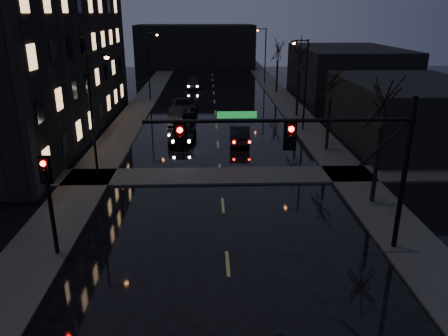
{
  "coord_description": "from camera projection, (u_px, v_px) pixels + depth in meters",
  "views": [
    {
      "loc": [
        -0.75,
        -8.18,
        10.12
      ],
      "look_at": [
        -0.04,
        11.21,
        3.2
      ],
      "focal_mm": 35.0,
      "sensor_mm": 36.0,
      "label": 1
    }
  ],
  "objects": [
    {
      "name": "tree_far",
      "position": [
        278.0,
        46.0,
        56.44
      ],
      "size": [
        3.43,
        3.43,
        7.88
      ],
      "color": "black",
      "rests_on": "ground"
    },
    {
      "name": "oncoming_car_a",
      "position": [
        183.0,
        132.0,
        36.0
      ],
      "size": [
        2.38,
        4.99,
        1.65
      ],
      "primitive_type": "imported",
      "rotation": [
        0.0,
        0.0,
        -0.09
      ],
      "color": "black",
      "rests_on": "ground"
    },
    {
      "name": "sidewalk_left",
      "position": [
        131.0,
        119.0,
        43.75
      ],
      "size": [
        3.0,
        140.0,
        0.12
      ],
      "primitive_type": "cube",
      "color": "#2D2D2B",
      "rests_on": "ground"
    },
    {
      "name": "lead_car",
      "position": [
        240.0,
        134.0,
        35.67
      ],
      "size": [
        1.83,
        4.57,
        1.48
      ],
      "primitive_type": "imported",
      "rotation": [
        0.0,
        0.0,
        3.08
      ],
      "color": "black",
      "rests_on": "ground"
    },
    {
      "name": "oncoming_car_b",
      "position": [
        177.0,
        116.0,
        42.21
      ],
      "size": [
        1.57,
        4.15,
        1.35
      ],
      "primitive_type": "imported",
      "rotation": [
        0.0,
        0.0,
        -0.03
      ],
      "color": "black",
      "rests_on": "ground"
    },
    {
      "name": "commercial_right_near",
      "position": [
        409.0,
        112.0,
        35.29
      ],
      "size": [
        10.0,
        14.0,
        5.0
      ],
      "primitive_type": "cube",
      "color": "black",
      "rests_on": "ground"
    },
    {
      "name": "streetlight_r_mid",
      "position": [
        303.0,
        78.0,
        38.02
      ],
      "size": [
        1.53,
        0.28,
        8.0
      ],
      "color": "black",
      "rests_on": "ground"
    },
    {
      "name": "signal_pole_left",
      "position": [
        49.0,
        192.0,
        18.32
      ],
      "size": [
        0.35,
        0.41,
        4.53
      ],
      "color": "black",
      "rests_on": "ground"
    },
    {
      "name": "streetlight_l_near",
      "position": [
        95.0,
        107.0,
        26.2
      ],
      "size": [
        1.53,
        0.28,
        8.0
      ],
      "color": "black",
      "rests_on": "ground"
    },
    {
      "name": "far_block",
      "position": [
        196.0,
        47.0,
        83.09
      ],
      "size": [
        22.0,
        10.0,
        8.0
      ],
      "primitive_type": "cube",
      "color": "black",
      "rests_on": "ground"
    },
    {
      "name": "commercial_right_far",
      "position": [
        346.0,
        72.0,
        55.88
      ],
      "size": [
        12.0,
        18.0,
        6.0
      ],
      "primitive_type": "cube",
      "color": "black",
      "rests_on": "ground"
    },
    {
      "name": "signal_mast",
      "position": [
        319.0,
        147.0,
        18.09
      ],
      "size": [
        11.11,
        0.41,
        7.0
      ],
      "color": "black",
      "rests_on": "ground"
    },
    {
      "name": "tree_near",
      "position": [
        385.0,
        93.0,
        22.5
      ],
      "size": [
        3.52,
        3.52,
        8.08
      ],
      "color": "black",
      "rests_on": "ground"
    },
    {
      "name": "sidewalk_cross",
      "position": [
        221.0,
        176.0,
        28.52
      ],
      "size": [
        40.0,
        3.0,
        0.12
      ],
      "primitive_type": "cube",
      "color": "#2D2D2B",
      "rests_on": "ground"
    },
    {
      "name": "streetlight_r_far",
      "position": [
        264.0,
        51.0,
        64.37
      ],
      "size": [
        1.53,
        0.28,
        8.0
      ],
      "color": "black",
      "rests_on": "ground"
    },
    {
      "name": "oncoming_car_d",
      "position": [
        193.0,
        83.0,
        61.44
      ],
      "size": [
        2.12,
        4.94,
        1.42
      ],
      "primitive_type": "imported",
      "rotation": [
        0.0,
        0.0,
        0.03
      ],
      "color": "black",
      "rests_on": "ground"
    },
    {
      "name": "apartment_block",
      "position": [
        21.0,
        64.0,
        36.78
      ],
      "size": [
        12.0,
        30.0,
        12.0
      ],
      "primitive_type": "cube",
      "color": "black",
      "rests_on": "ground"
    },
    {
      "name": "sidewalk_right",
      "position": [
        299.0,
        118.0,
        44.34
      ],
      "size": [
        3.0,
        140.0,
        0.12
      ],
      "primitive_type": "cube",
      "color": "#2D2D2B",
      "rests_on": "ground"
    },
    {
      "name": "streetlight_l_far",
      "position": [
        150.0,
        60.0,
        51.61
      ],
      "size": [
        1.53,
        0.28,
        8.0
      ],
      "color": "black",
      "rests_on": "ground"
    },
    {
      "name": "oncoming_car_c",
      "position": [
        184.0,
        106.0,
        46.14
      ],
      "size": [
        2.79,
        5.87,
        1.62
      ],
      "primitive_type": "imported",
      "rotation": [
        0.0,
        0.0,
        -0.02
      ],
      "color": "black",
      "rests_on": "ground"
    },
    {
      "name": "tree_mid_a",
      "position": [
        332.0,
        75.0,
        32.04
      ],
      "size": [
        3.3,
        3.3,
        7.58
      ],
      "color": "black",
      "rests_on": "ground"
    },
    {
      "name": "tree_mid_b",
      "position": [
        300.0,
        50.0,
        43.07
      ],
      "size": [
        3.74,
        3.74,
        8.59
      ],
      "color": "black",
      "rests_on": "ground"
    }
  ]
}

